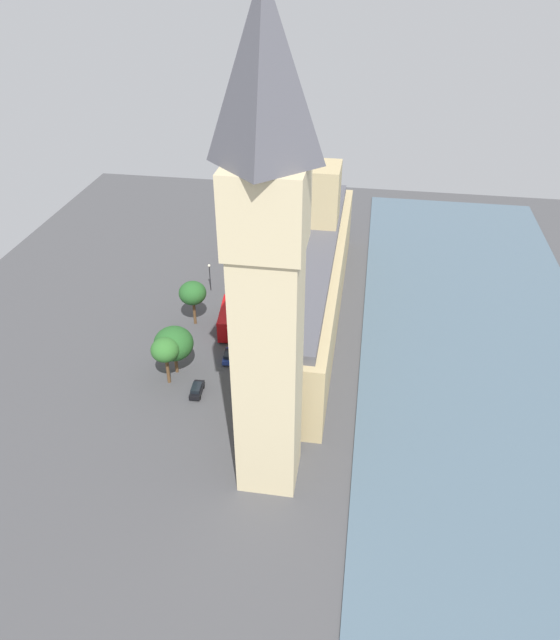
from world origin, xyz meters
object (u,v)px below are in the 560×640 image
car_blue_by_river_gate (229,356)px  plane_tree_slot_10 (165,350)px  car_silver_corner (244,302)px  car_black_near_tower (197,390)px  clock_tower (267,272)px  plane_tree_slot_11 (174,344)px  car_dark_green_kerbside (252,280)px  street_lamp_slot_12 (210,272)px  pedestrian_leading (263,327)px  pedestrian_under_trees (269,296)px  double_decker_bus_trailing (264,252)px  double_decker_bus_far_end (227,318)px  plane_tree_opposite_hall (193,293)px  pedestrian_midblock (281,268)px  parliament_building (308,275)px

car_blue_by_river_gate → plane_tree_slot_10: size_ratio=0.51×
car_silver_corner → car_black_near_tower: same height
clock_tower → plane_tree_slot_11: clock_tower is taller
car_dark_green_kerbside → car_silver_corner: size_ratio=1.08×
clock_tower → street_lamp_slot_12: bearing=-66.1°
plane_tree_slot_10 → pedestrian_leading: bearing=-125.8°
car_black_near_tower → street_lamp_slot_12: bearing=97.8°
car_silver_corner → pedestrian_leading: size_ratio=2.80×
car_silver_corner → street_lamp_slot_12: size_ratio=0.74×
car_black_near_tower → street_lamp_slot_12: size_ratio=0.72×
car_black_near_tower → pedestrian_under_trees: size_ratio=2.64×
clock_tower → car_silver_corner: clock_tower is taller
double_decker_bus_trailing → double_decker_bus_far_end: size_ratio=0.99×
car_black_near_tower → plane_tree_slot_10: bearing=155.5°
plane_tree_opposite_hall → double_decker_bus_trailing: bearing=-108.1°
car_dark_green_kerbside → pedestrian_midblock: 8.81m
car_dark_green_kerbside → parliament_building: bearing=138.5°
car_silver_corner → pedestrian_under_trees: car_silver_corner is taller
pedestrian_under_trees → street_lamp_slot_12: 13.61m
parliament_building → car_silver_corner: 14.94m
plane_tree_slot_10 → plane_tree_opposite_hall: bearing=-88.2°
pedestrian_under_trees → plane_tree_slot_10: (12.21, 29.28, 6.03)m
car_dark_green_kerbside → plane_tree_slot_10: bearing=70.6°
double_decker_bus_trailing → car_silver_corner: bearing=85.8°
pedestrian_midblock → pedestrian_under_trees: bearing=152.1°
street_lamp_slot_12 → car_dark_green_kerbside: bearing=-153.9°
double_decker_bus_far_end → plane_tree_opposite_hall: bearing=-14.7°
parliament_building → car_silver_corner: parliament_building is taller
clock_tower → car_dark_green_kerbside: clock_tower is taller
car_blue_by_river_gate → plane_tree_opposite_hall: 15.19m
car_silver_corner → street_lamp_slot_12: 10.29m
car_blue_by_river_gate → pedestrian_midblock: bearing=79.6°
car_blue_by_river_gate → clock_tower: bearing=-68.2°
parliament_building → double_decker_bus_far_end: (14.33, 9.06, -5.60)m
double_decker_bus_far_end → plane_tree_slot_11: bearing=61.7°
clock_tower → pedestrian_midblock: 67.57m
double_decker_bus_trailing → car_dark_green_kerbside: (0.85, 10.32, -1.74)m
double_decker_bus_trailing → pedestrian_leading: size_ratio=6.43×
pedestrian_leading → street_lamp_slot_12: (13.74, -13.03, 3.62)m
plane_tree_opposite_hall → plane_tree_slot_11: bearing=93.9°
car_dark_green_kerbside → car_blue_by_river_gate: 27.39m
plane_tree_opposite_hall → street_lamp_slot_12: (0.23, -12.85, -2.51)m
car_blue_by_river_gate → plane_tree_slot_11: plane_tree_slot_11 is taller
car_black_near_tower → plane_tree_slot_10: (5.53, -2.17, 5.91)m
car_silver_corner → car_blue_by_river_gate: 18.53m
double_decker_bus_trailing → double_decker_bus_far_end: same height
plane_tree_slot_10 → pedestrian_under_trees: bearing=-112.6°
parliament_building → pedestrian_leading: size_ratio=42.15×
car_black_near_tower → pedestrian_leading: (-7.40, -20.12, -0.15)m
pedestrian_under_trees → pedestrian_midblock: pedestrian_under_trees is taller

